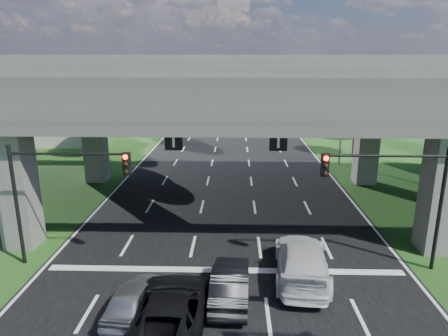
{
  "coord_description": "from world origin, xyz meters",
  "views": [
    {
      "loc": [
        0.46,
        -13.65,
        9.81
      ],
      "look_at": [
        -0.2,
        9.12,
        3.58
      ],
      "focal_mm": 32.0,
      "sensor_mm": 36.0,
      "label": 1
    }
  ],
  "objects_px": {
    "car_trailing": "(171,311)",
    "signal_left": "(58,183)",
    "car_silver": "(133,298)",
    "streetlight_far": "(339,103)",
    "car_white": "(301,260)",
    "signal_right": "(396,186)",
    "streetlight_beyond": "(309,90)",
    "car_dark": "(230,283)"
  },
  "relations": [
    {
      "from": "car_trailing",
      "to": "signal_left",
      "type": "bearing_deg",
      "value": -38.58
    },
    {
      "from": "car_silver",
      "to": "streetlight_far",
      "type": "bearing_deg",
      "value": -113.81
    },
    {
      "from": "car_silver",
      "to": "signal_left",
      "type": "bearing_deg",
      "value": -35.99
    },
    {
      "from": "streetlight_far",
      "to": "car_white",
      "type": "xyz_separation_m",
      "value": [
        -6.56,
        -21.0,
        -4.97
      ]
    },
    {
      "from": "car_white",
      "to": "signal_right",
      "type": "bearing_deg",
      "value": -162.2
    },
    {
      "from": "streetlight_beyond",
      "to": "car_trailing",
      "type": "relative_size",
      "value": 1.75
    },
    {
      "from": "car_dark",
      "to": "streetlight_beyond",
      "type": "bearing_deg",
      "value": -102.1
    },
    {
      "from": "car_trailing",
      "to": "streetlight_beyond",
      "type": "bearing_deg",
      "value": -105.55
    },
    {
      "from": "streetlight_beyond",
      "to": "car_silver",
      "type": "relative_size",
      "value": 2.57
    },
    {
      "from": "streetlight_beyond",
      "to": "car_trailing",
      "type": "height_order",
      "value": "streetlight_beyond"
    },
    {
      "from": "signal_left",
      "to": "car_trailing",
      "type": "bearing_deg",
      "value": -39.33
    },
    {
      "from": "streetlight_far",
      "to": "car_silver",
      "type": "xyz_separation_m",
      "value": [
        -13.63,
        -23.9,
        -5.15
      ]
    },
    {
      "from": "signal_right",
      "to": "car_silver",
      "type": "height_order",
      "value": "signal_right"
    },
    {
      "from": "streetlight_far",
      "to": "streetlight_beyond",
      "type": "relative_size",
      "value": 1.0
    },
    {
      "from": "streetlight_beyond",
      "to": "car_white",
      "type": "height_order",
      "value": "streetlight_beyond"
    },
    {
      "from": "streetlight_far",
      "to": "car_trailing",
      "type": "distance_m",
      "value": 28.11
    },
    {
      "from": "streetlight_far",
      "to": "streetlight_beyond",
      "type": "height_order",
      "value": "same"
    },
    {
      "from": "signal_left",
      "to": "car_silver",
      "type": "xyz_separation_m",
      "value": [
        4.29,
        -3.84,
        -3.49
      ]
    },
    {
      "from": "streetlight_beyond",
      "to": "streetlight_far",
      "type": "bearing_deg",
      "value": -90.0
    },
    {
      "from": "signal_left",
      "to": "streetlight_beyond",
      "type": "relative_size",
      "value": 0.6
    },
    {
      "from": "car_silver",
      "to": "car_dark",
      "type": "xyz_separation_m",
      "value": [
        3.82,
        1.1,
        0.06
      ]
    },
    {
      "from": "signal_right",
      "to": "car_silver",
      "type": "bearing_deg",
      "value": -161.3
    },
    {
      "from": "signal_right",
      "to": "car_white",
      "type": "height_order",
      "value": "signal_right"
    },
    {
      "from": "signal_left",
      "to": "car_dark",
      "type": "bearing_deg",
      "value": -18.72
    },
    {
      "from": "signal_right",
      "to": "car_white",
      "type": "bearing_deg",
      "value": -167.6
    },
    {
      "from": "car_silver",
      "to": "car_dark",
      "type": "distance_m",
      "value": 3.98
    },
    {
      "from": "streetlight_far",
      "to": "signal_right",
      "type": "bearing_deg",
      "value": -96.47
    },
    {
      "from": "streetlight_far",
      "to": "car_trailing",
      "type": "bearing_deg",
      "value": -115.64
    },
    {
      "from": "car_trailing",
      "to": "signal_right",
      "type": "bearing_deg",
      "value": -152.55
    },
    {
      "from": "streetlight_beyond",
      "to": "signal_right",
      "type": "bearing_deg",
      "value": -93.61
    },
    {
      "from": "signal_left",
      "to": "streetlight_far",
      "type": "height_order",
      "value": "streetlight_far"
    },
    {
      "from": "car_silver",
      "to": "car_trailing",
      "type": "relative_size",
      "value": 0.68
    },
    {
      "from": "car_white",
      "to": "streetlight_beyond",
      "type": "bearing_deg",
      "value": -94.66
    },
    {
      "from": "car_silver",
      "to": "car_trailing",
      "type": "bearing_deg",
      "value": 154.1
    },
    {
      "from": "streetlight_beyond",
      "to": "car_trailing",
      "type": "distance_m",
      "value": 42.94
    },
    {
      "from": "streetlight_beyond",
      "to": "car_dark",
      "type": "xyz_separation_m",
      "value": [
        -9.81,
        -38.81,
        -5.09
      ]
    },
    {
      "from": "streetlight_far",
      "to": "car_trailing",
      "type": "relative_size",
      "value": 1.75
    },
    {
      "from": "car_dark",
      "to": "car_white",
      "type": "bearing_deg",
      "value": -148.85
    },
    {
      "from": "streetlight_beyond",
      "to": "car_dark",
      "type": "relative_size",
      "value": 2.27
    },
    {
      "from": "streetlight_far",
      "to": "car_white",
      "type": "distance_m",
      "value": 22.56
    },
    {
      "from": "signal_left",
      "to": "car_silver",
      "type": "relative_size",
      "value": 1.54
    },
    {
      "from": "car_dark",
      "to": "car_trailing",
      "type": "height_order",
      "value": "car_trailing"
    }
  ]
}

